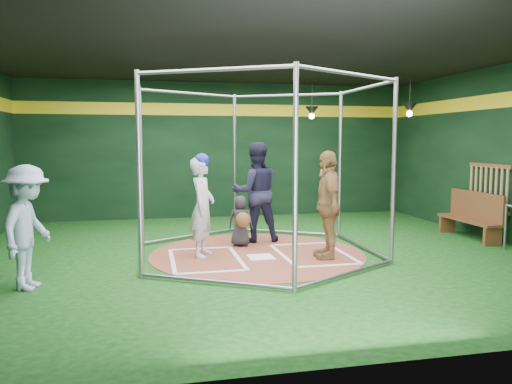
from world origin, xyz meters
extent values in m
cube|color=#0C370C|center=(0.00, 0.00, -0.01)|extent=(10.00, 9.00, 0.02)
cube|color=black|center=(0.00, 0.00, 3.50)|extent=(10.00, 9.00, 0.02)
cube|color=black|center=(0.00, 4.50, 1.75)|extent=(10.00, 0.10, 3.50)
cube|color=black|center=(0.00, -4.50, 1.75)|extent=(10.00, 0.10, 3.50)
cube|color=black|center=(5.00, 0.00, 1.75)|extent=(0.10, 9.00, 3.50)
cube|color=yellow|center=(0.00, 4.47, 2.80)|extent=(10.00, 0.01, 0.30)
cube|color=yellow|center=(4.97, 0.00, 2.80)|extent=(0.01, 9.00, 0.30)
cylinder|color=brown|center=(0.00, 0.00, 0.01)|extent=(3.80, 3.80, 0.01)
cube|color=white|center=(0.00, -0.30, 0.02)|extent=(0.43, 0.43, 0.01)
cube|color=white|center=(-0.95, 0.60, 0.02)|extent=(1.10, 0.07, 0.01)
cube|color=white|center=(-0.95, -1.10, 0.02)|extent=(1.10, 0.07, 0.01)
cube|color=white|center=(-1.50, -0.25, 0.02)|extent=(0.07, 1.70, 0.01)
cube|color=white|center=(-0.40, -0.25, 0.02)|extent=(0.07, 1.70, 0.01)
cube|color=white|center=(0.95, 0.60, 0.02)|extent=(1.10, 0.07, 0.01)
cube|color=white|center=(0.95, -1.10, 0.02)|extent=(1.10, 0.07, 0.01)
cube|color=white|center=(0.40, -0.25, 0.02)|extent=(0.07, 1.70, 0.01)
cube|color=white|center=(1.50, -0.25, 0.02)|extent=(0.07, 1.70, 0.01)
cylinder|color=gray|center=(1.99, 1.15, 1.50)|extent=(0.07, 0.07, 3.00)
cylinder|color=gray|center=(0.00, 2.30, 1.50)|extent=(0.07, 0.07, 3.00)
cylinder|color=gray|center=(-1.99, 1.15, 1.50)|extent=(0.07, 0.07, 3.00)
cylinder|color=gray|center=(-1.99, -1.15, 1.50)|extent=(0.07, 0.07, 3.00)
cylinder|color=gray|center=(0.00, -2.30, 1.50)|extent=(0.07, 0.07, 3.00)
cylinder|color=gray|center=(1.99, -1.15, 1.50)|extent=(0.07, 0.07, 3.00)
cylinder|color=gray|center=(1.00, 1.72, 2.95)|extent=(2.02, 1.20, 0.06)
cylinder|color=gray|center=(1.00, 1.72, 0.05)|extent=(2.02, 1.20, 0.06)
cylinder|color=gray|center=(-1.00, 1.72, 2.95)|extent=(2.02, 1.20, 0.06)
cylinder|color=gray|center=(-1.00, 1.72, 0.05)|extent=(2.02, 1.20, 0.06)
cylinder|color=gray|center=(-1.99, 0.00, 2.95)|extent=(0.06, 2.30, 0.06)
cylinder|color=gray|center=(-1.99, 0.00, 0.05)|extent=(0.06, 2.30, 0.06)
cylinder|color=gray|center=(-1.00, -1.73, 2.95)|extent=(2.02, 1.20, 0.06)
cylinder|color=gray|center=(-1.00, -1.73, 0.05)|extent=(2.02, 1.20, 0.06)
cylinder|color=gray|center=(1.00, -1.73, 2.95)|extent=(2.02, 1.20, 0.06)
cylinder|color=gray|center=(1.00, -1.73, 0.05)|extent=(2.02, 1.20, 0.06)
cylinder|color=gray|center=(1.99, 0.00, 2.95)|extent=(0.06, 2.30, 0.06)
cylinder|color=gray|center=(1.99, 0.00, 0.05)|extent=(0.06, 2.30, 0.06)
cube|color=brown|center=(4.94, 0.40, 1.50)|extent=(0.05, 1.25, 0.08)
cube|color=brown|center=(4.94, 0.40, 0.60)|extent=(0.05, 1.25, 0.08)
cylinder|color=tan|center=(4.92, -0.15, 1.05)|extent=(0.06, 0.06, 0.85)
cylinder|color=tan|center=(4.92, 0.01, 1.05)|extent=(0.06, 0.06, 0.85)
cylinder|color=tan|center=(4.92, 0.16, 1.05)|extent=(0.06, 0.06, 0.85)
cylinder|color=tan|center=(4.92, 0.32, 1.05)|extent=(0.06, 0.06, 0.85)
cylinder|color=tan|center=(4.92, 0.48, 1.05)|extent=(0.06, 0.06, 0.85)
cylinder|color=tan|center=(4.92, 0.64, 1.05)|extent=(0.06, 0.06, 0.85)
cylinder|color=tan|center=(4.92, 0.79, 1.05)|extent=(0.06, 0.06, 0.85)
cylinder|color=tan|center=(4.92, 0.95, 1.05)|extent=(0.06, 0.06, 0.85)
cone|color=black|center=(2.20, 3.60, 2.75)|extent=(0.34, 0.34, 0.22)
sphere|color=#FFD899|center=(2.20, 3.60, 2.62)|extent=(0.14, 0.14, 0.14)
cylinder|color=black|center=(2.20, 3.60, 3.10)|extent=(0.02, 0.02, 0.70)
cone|color=black|center=(4.00, 2.00, 2.75)|extent=(0.34, 0.34, 0.22)
sphere|color=#FFD899|center=(4.00, 2.00, 2.62)|extent=(0.14, 0.14, 0.14)
cylinder|color=black|center=(4.00, 2.00, 3.10)|extent=(0.02, 0.02, 0.70)
imported|color=#B8B8BE|center=(-0.96, 0.03, 0.87)|extent=(0.60, 0.73, 1.71)
sphere|color=navy|center=(-0.96, 0.03, 1.66)|extent=(0.26, 0.26, 0.26)
imported|color=tan|center=(1.10, -0.55, 0.93)|extent=(0.58, 1.12, 1.83)
imported|color=black|center=(-0.17, 0.70, 0.49)|extent=(0.55, 0.46, 0.96)
sphere|color=brown|center=(-0.17, 0.45, 0.55)|extent=(0.28, 0.28, 0.28)
imported|color=black|center=(0.21, 1.09, 0.99)|extent=(0.96, 0.75, 1.96)
imported|color=#9FB1D2|center=(-3.47, -1.35, 0.84)|extent=(0.86, 1.20, 1.69)
cube|color=brown|center=(4.55, 0.46, 0.39)|extent=(0.39, 1.66, 0.06)
cube|color=brown|center=(4.71, 0.46, 0.69)|extent=(0.06, 1.66, 0.55)
cube|color=brown|center=(4.55, -0.27, 0.18)|extent=(0.37, 0.07, 0.37)
cube|color=brown|center=(4.55, 1.20, 0.18)|extent=(0.37, 0.07, 0.37)
cylinder|color=gray|center=(4.55, -0.61, 0.42)|extent=(0.05, 0.05, 0.84)
camera|label=1|loc=(-1.87, -8.49, 2.01)|focal=35.00mm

